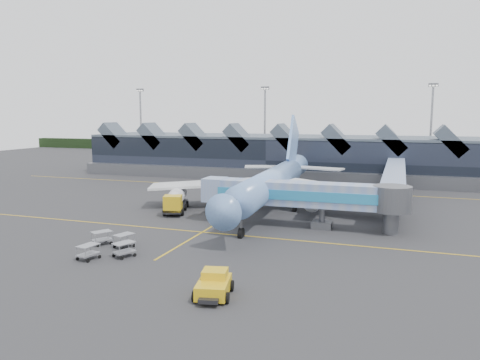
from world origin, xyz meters
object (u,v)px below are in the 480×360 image
(main_airliner, at_px, (273,182))
(fuel_truck, at_px, (176,199))
(jet_bridge, at_px, (314,196))
(pushback_tug, at_px, (214,285))

(main_airliner, distance_m, fuel_truck, 14.82)
(main_airliner, distance_m, jet_bridge, 12.23)
(main_airliner, bearing_deg, fuel_truck, -160.25)
(main_airliner, xyz_separation_m, jet_bridge, (7.89, -9.33, -0.19))
(fuel_truck, xyz_separation_m, pushback_tug, (18.00, -29.17, -1.01))
(main_airliner, xyz_separation_m, pushback_tug, (4.46, -34.67, -3.44))
(jet_bridge, height_order, fuel_truck, jet_bridge)
(jet_bridge, xyz_separation_m, fuel_truck, (-21.43, 3.83, -2.25))
(main_airliner, bearing_deg, pushback_tug, -85.04)
(main_airliner, relative_size, jet_bridge, 1.71)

